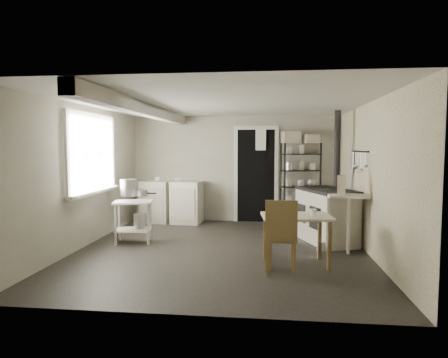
# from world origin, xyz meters

# --- Properties ---
(floor) EXTENTS (5.00, 5.00, 0.00)m
(floor) POSITION_xyz_m (0.00, 0.00, 0.00)
(floor) COLOR black
(floor) RESTS_ON ground
(ceiling) EXTENTS (5.00, 5.00, 0.00)m
(ceiling) POSITION_xyz_m (0.00, 0.00, 2.30)
(ceiling) COLOR silver
(ceiling) RESTS_ON wall_back
(wall_back) EXTENTS (4.50, 0.02, 2.30)m
(wall_back) POSITION_xyz_m (0.00, 2.50, 1.15)
(wall_back) COLOR #9E9A86
(wall_back) RESTS_ON ground
(wall_front) EXTENTS (4.50, 0.02, 2.30)m
(wall_front) POSITION_xyz_m (0.00, -2.50, 1.15)
(wall_front) COLOR #9E9A86
(wall_front) RESTS_ON ground
(wall_left) EXTENTS (0.02, 5.00, 2.30)m
(wall_left) POSITION_xyz_m (-2.25, 0.00, 1.15)
(wall_left) COLOR #9E9A86
(wall_left) RESTS_ON ground
(wall_right) EXTENTS (0.02, 5.00, 2.30)m
(wall_right) POSITION_xyz_m (2.25, 0.00, 1.15)
(wall_right) COLOR #9E9A86
(wall_right) RESTS_ON ground
(window) EXTENTS (0.12, 1.76, 1.28)m
(window) POSITION_xyz_m (-2.22, 0.20, 1.50)
(window) COLOR beige
(window) RESTS_ON wall_left
(doorway) EXTENTS (0.96, 0.10, 2.08)m
(doorway) POSITION_xyz_m (0.45, 2.47, 1.00)
(doorway) COLOR beige
(doorway) RESTS_ON ground
(ceiling_beam) EXTENTS (0.18, 5.00, 0.18)m
(ceiling_beam) POSITION_xyz_m (-1.20, 0.00, 2.20)
(ceiling_beam) COLOR beige
(ceiling_beam) RESTS_ON ceiling
(wallpaper_panel) EXTENTS (0.01, 5.00, 2.30)m
(wallpaper_panel) POSITION_xyz_m (2.24, 0.00, 1.15)
(wallpaper_panel) COLOR beige
(wallpaper_panel) RESTS_ON wall_right
(utensil_rail) EXTENTS (0.06, 1.20, 0.44)m
(utensil_rail) POSITION_xyz_m (2.19, 0.60, 1.55)
(utensil_rail) COLOR silver
(utensil_rail) RESTS_ON wall_right
(prep_table) EXTENTS (0.70, 0.56, 0.71)m
(prep_table) POSITION_xyz_m (-1.55, 0.29, 0.40)
(prep_table) COLOR beige
(prep_table) RESTS_ON ground
(stockpot) EXTENTS (0.26, 0.26, 0.28)m
(stockpot) POSITION_xyz_m (-1.63, 0.31, 0.94)
(stockpot) COLOR silver
(stockpot) RESTS_ON prep_table
(saucepan) EXTENTS (0.20, 0.20, 0.10)m
(saucepan) POSITION_xyz_m (-1.38, 0.28, 0.85)
(saucepan) COLOR silver
(saucepan) RESTS_ON prep_table
(bucket) EXTENTS (0.24, 0.24, 0.22)m
(bucket) POSITION_xyz_m (-1.44, 0.31, 0.39)
(bucket) COLOR silver
(bucket) RESTS_ON prep_table
(base_cabinets) EXTENTS (1.40, 0.68, 0.89)m
(base_cabinets) POSITION_xyz_m (-1.35, 2.18, 0.46)
(base_cabinets) COLOR beige
(base_cabinets) RESTS_ON ground
(mixing_bowl) EXTENTS (0.34, 0.34, 0.07)m
(mixing_bowl) POSITION_xyz_m (-1.19, 2.15, 0.96)
(mixing_bowl) COLOR white
(mixing_bowl) RESTS_ON base_cabinets
(counter_cup) EXTENTS (0.15, 0.15, 0.09)m
(counter_cup) POSITION_xyz_m (-1.64, 2.12, 0.97)
(counter_cup) COLOR white
(counter_cup) RESTS_ON base_cabinets
(shelf_rack) EXTENTS (0.86, 0.51, 1.71)m
(shelf_rack) POSITION_xyz_m (1.39, 2.31, 0.95)
(shelf_rack) COLOR black
(shelf_rack) RESTS_ON ground
(shelf_jar) EXTENTS (0.11, 0.11, 0.21)m
(shelf_jar) POSITION_xyz_m (1.10, 2.28, 1.38)
(shelf_jar) COLOR white
(shelf_jar) RESTS_ON shelf_rack
(storage_box_a) EXTENTS (0.41, 0.37, 0.24)m
(storage_box_a) POSITION_xyz_m (1.18, 2.34, 2.01)
(storage_box_a) COLOR beige
(storage_box_a) RESTS_ON shelf_rack
(storage_box_b) EXTENTS (0.31, 0.29, 0.17)m
(storage_box_b) POSITION_xyz_m (1.60, 2.28, 1.99)
(storage_box_b) COLOR beige
(storage_box_b) RESTS_ON shelf_rack
(stove) EXTENTS (1.01, 1.31, 0.91)m
(stove) POSITION_xyz_m (1.71, 0.69, 0.44)
(stove) COLOR beige
(stove) RESTS_ON ground
(stovepipe) EXTENTS (0.12, 0.12, 1.49)m
(stovepipe) POSITION_xyz_m (1.94, 1.18, 1.59)
(stovepipe) COLOR black
(stovepipe) RESTS_ON stove
(side_ledge) EXTENTS (0.59, 0.32, 0.91)m
(side_ledge) POSITION_xyz_m (1.92, -0.04, 0.43)
(side_ledge) COLOR beige
(side_ledge) RESTS_ON ground
(oats_box) EXTENTS (0.14, 0.21, 0.29)m
(oats_box) POSITION_xyz_m (1.82, -0.04, 1.01)
(oats_box) COLOR beige
(oats_box) RESTS_ON side_ledge
(work_table) EXTENTS (0.98, 0.74, 0.69)m
(work_table) POSITION_xyz_m (1.11, -0.71, 0.38)
(work_table) COLOR beige
(work_table) RESTS_ON ground
(table_cup) EXTENTS (0.11, 0.11, 0.10)m
(table_cup) POSITION_xyz_m (1.33, -0.76, 0.81)
(table_cup) COLOR white
(table_cup) RESTS_ON work_table
(chair) EXTENTS (0.41, 0.43, 0.97)m
(chair) POSITION_xyz_m (0.89, -1.06, 0.48)
(chair) COLOR brown
(chair) RESTS_ON ground
(flour_sack) EXTENTS (0.45, 0.42, 0.43)m
(flour_sack) POSITION_xyz_m (1.28, 1.75, 0.24)
(flour_sack) COLOR silver
(flour_sack) RESTS_ON ground
(floor_crock) EXTENTS (0.14, 0.14, 0.14)m
(floor_crock) POSITION_xyz_m (1.54, 0.11, 0.07)
(floor_crock) COLOR white
(floor_crock) RESTS_ON ground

